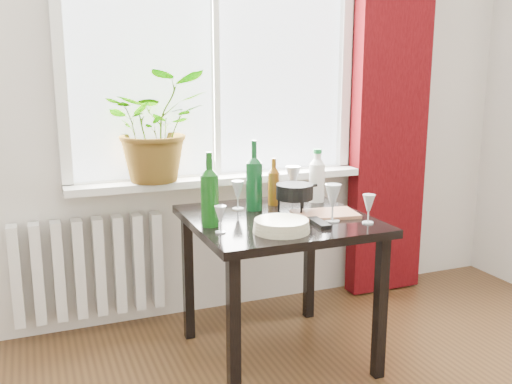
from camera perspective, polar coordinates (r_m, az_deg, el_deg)
name	(u,v)px	position (r m, az deg, el deg)	size (l,w,h in m)	color
window	(214,40)	(3.29, -4.21, 14.89)	(1.72, 0.08, 1.62)	white
windowsill	(220,179)	(3.28, -3.62, 1.30)	(1.72, 0.20, 0.04)	white
curtain	(391,93)	(3.70, 13.36, 9.60)	(0.50, 0.12, 2.56)	#380508
radiator	(89,267)	(3.28, -16.32, -7.25)	(0.80, 0.10, 0.55)	silver
table	(278,235)	(2.81, 2.22, -4.28)	(0.85, 0.85, 0.74)	black
potted_plant	(156,126)	(3.12, -9.93, 6.52)	(0.54, 0.47, 0.60)	#29731E
wine_bottle_left	(210,189)	(2.59, -4.67, 0.34)	(0.08, 0.08, 0.35)	#0C400D
wine_bottle_right	(254,175)	(2.88, -0.19, 1.73)	(0.08, 0.08, 0.36)	#0B3B19
bottle_amber	(274,181)	(3.00, 1.78, 1.07)	(0.06, 0.06, 0.25)	#663A0B
cleaning_bottle	(317,175)	(3.08, 6.11, 1.69)	(0.08, 0.08, 0.29)	white
wineglass_front_right	(333,203)	(2.70, 7.67, -1.05)	(0.08, 0.08, 0.18)	#B4BBC2
wineglass_far_right	(369,209)	(2.70, 11.19, -1.64)	(0.06, 0.06, 0.14)	silver
wineglass_back_center	(293,183)	(3.09, 3.71, 0.88)	(0.08, 0.08, 0.20)	silver
wineglass_back_left	(238,195)	(2.91, -1.83, -0.29)	(0.06, 0.06, 0.15)	silver
wineglass_front_left	(220,219)	(2.50, -3.58, -2.74)	(0.05, 0.05, 0.12)	silver
plate_stack	(281,226)	(2.53, 2.55, -3.39)	(0.25, 0.25, 0.05)	beige
fondue_pot	(294,198)	(2.86, 3.87, -0.63)	(0.21, 0.18, 0.14)	black
tv_remote	(319,223)	(2.66, 6.31, -3.08)	(0.05, 0.17, 0.02)	black
cutting_board	(325,214)	(2.82, 6.91, -2.20)	(0.31, 0.20, 0.02)	#A06648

